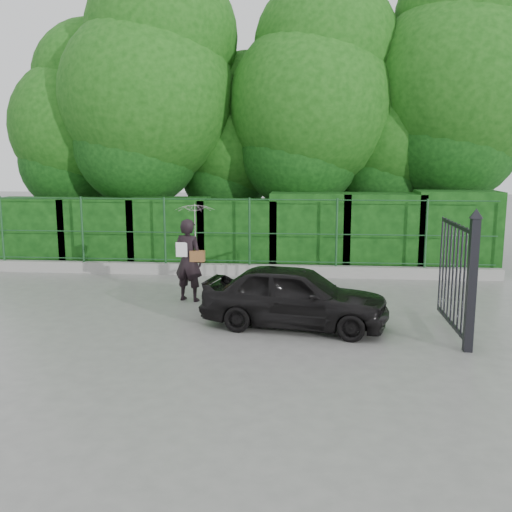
{
  "coord_description": "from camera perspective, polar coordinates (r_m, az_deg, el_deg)",
  "views": [
    {
      "loc": [
        1.96,
        -10.46,
        3.16
      ],
      "look_at": [
        0.87,
        1.3,
        1.1
      ],
      "focal_mm": 40.0,
      "sensor_mm": 36.0,
      "label": 1
    }
  ],
  "objects": [
    {
      "name": "ground",
      "position": [
        11.1,
        -5.13,
        -6.68
      ],
      "size": [
        80.0,
        80.0,
        0.0
      ],
      "primitive_type": "plane",
      "color": "gray"
    },
    {
      "name": "gate",
      "position": [
        10.28,
        20.08,
        -1.78
      ],
      "size": [
        0.22,
        2.33,
        2.36
      ],
      "color": "black",
      "rests_on": "ground"
    },
    {
      "name": "trees",
      "position": [
        18.27,
        2.79,
        14.47
      ],
      "size": [
        17.1,
        6.15,
        8.08
      ],
      "color": "black",
      "rests_on": "ground"
    },
    {
      "name": "fence",
      "position": [
        15.19,
        -1.33,
        2.48
      ],
      "size": [
        14.13,
        0.06,
        1.8
      ],
      "color": "#1B4723",
      "rests_on": "kerb"
    },
    {
      "name": "kerb",
      "position": [
        15.39,
        -2.13,
        -1.39
      ],
      "size": [
        14.0,
        0.25,
        0.3
      ],
      "primitive_type": "cube",
      "color": "#9E9E99",
      "rests_on": "ground"
    },
    {
      "name": "hedge",
      "position": [
        16.2,
        -1.04,
        2.38
      ],
      "size": [
        14.2,
        1.2,
        2.25
      ],
      "color": "black",
      "rests_on": "ground"
    },
    {
      "name": "car",
      "position": [
        10.7,
        3.91,
        -4.02
      ],
      "size": [
        3.67,
        1.99,
        1.18
      ],
      "primitive_type": "imported",
      "rotation": [
        0.0,
        0.0,
        1.39
      ],
      "color": "black",
      "rests_on": "ground"
    },
    {
      "name": "woman",
      "position": [
        12.58,
        -6.45,
        1.58
      ],
      "size": [
        0.96,
        0.86,
        2.17
      ],
      "color": "black",
      "rests_on": "ground"
    }
  ]
}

